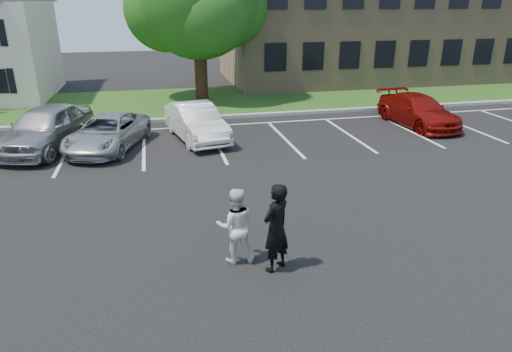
{
  "coord_description": "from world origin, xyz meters",
  "views": [
    {
      "loc": [
        -2.31,
        -9.15,
        5.26
      ],
      "look_at": [
        0.0,
        1.0,
        1.25
      ],
      "focal_mm": 32.0,
      "sensor_mm": 36.0,
      "label": 1
    }
  ],
  "objects_px": {
    "man_white_shirt": "(236,226)",
    "car_silver_west": "(46,128)",
    "office_building": "(383,17)",
    "car_silver_minivan": "(108,132)",
    "man_black_suit": "(276,228)",
    "car_white_sedan": "(196,122)",
    "car_red_compact": "(418,111)"
  },
  "relations": [
    {
      "from": "man_white_shirt",
      "to": "car_red_compact",
      "type": "distance_m",
      "value": 13.79
    },
    {
      "from": "man_white_shirt",
      "to": "car_silver_west",
      "type": "bearing_deg",
      "value": -54.12
    },
    {
      "from": "man_black_suit",
      "to": "car_silver_west",
      "type": "xyz_separation_m",
      "value": [
        -6.19,
        9.88,
        -0.12
      ]
    },
    {
      "from": "car_silver_west",
      "to": "office_building",
      "type": "bearing_deg",
      "value": 51.52
    },
    {
      "from": "man_black_suit",
      "to": "man_white_shirt",
      "type": "bearing_deg",
      "value": -69.79
    },
    {
      "from": "office_building",
      "to": "car_silver_west",
      "type": "xyz_separation_m",
      "value": [
        -20.28,
        -13.32,
        -3.32
      ]
    },
    {
      "from": "man_black_suit",
      "to": "car_silver_minivan",
      "type": "relative_size",
      "value": 0.42
    },
    {
      "from": "man_white_shirt",
      "to": "car_silver_west",
      "type": "xyz_separation_m",
      "value": [
        -5.45,
        9.37,
        -0.01
      ]
    },
    {
      "from": "office_building",
      "to": "car_white_sedan",
      "type": "distance_m",
      "value": 20.09
    },
    {
      "from": "car_silver_west",
      "to": "car_red_compact",
      "type": "bearing_deg",
      "value": 18.59
    },
    {
      "from": "man_black_suit",
      "to": "car_silver_minivan",
      "type": "xyz_separation_m",
      "value": [
        -3.99,
        9.46,
        -0.33
      ]
    },
    {
      "from": "car_silver_minivan",
      "to": "car_white_sedan",
      "type": "bearing_deg",
      "value": 26.92
    },
    {
      "from": "office_building",
      "to": "car_red_compact",
      "type": "relative_size",
      "value": 4.84
    },
    {
      "from": "car_silver_minivan",
      "to": "car_white_sedan",
      "type": "height_order",
      "value": "car_white_sedan"
    },
    {
      "from": "man_black_suit",
      "to": "man_white_shirt",
      "type": "height_order",
      "value": "man_black_suit"
    },
    {
      "from": "car_silver_west",
      "to": "car_white_sedan",
      "type": "distance_m",
      "value": 5.58
    },
    {
      "from": "man_white_shirt",
      "to": "car_silver_minivan",
      "type": "bearing_deg",
      "value": -64.36
    },
    {
      "from": "man_white_shirt",
      "to": "car_silver_west",
      "type": "height_order",
      "value": "man_white_shirt"
    },
    {
      "from": "man_black_suit",
      "to": "car_red_compact",
      "type": "distance_m",
      "value": 13.63
    },
    {
      "from": "man_white_shirt",
      "to": "car_red_compact",
      "type": "relative_size",
      "value": 0.36
    },
    {
      "from": "car_silver_west",
      "to": "car_white_sedan",
      "type": "bearing_deg",
      "value": 18.86
    },
    {
      "from": "car_red_compact",
      "to": "car_silver_west",
      "type": "bearing_deg",
      "value": 176.27
    },
    {
      "from": "office_building",
      "to": "man_black_suit",
      "type": "relative_size",
      "value": 11.71
    },
    {
      "from": "office_building",
      "to": "car_white_sedan",
      "type": "height_order",
      "value": "office_building"
    },
    {
      "from": "car_silver_west",
      "to": "car_silver_minivan",
      "type": "relative_size",
      "value": 1.09
    },
    {
      "from": "office_building",
      "to": "car_white_sedan",
      "type": "xyz_separation_m",
      "value": [
        -14.7,
        -13.26,
        -3.44
      ]
    },
    {
      "from": "car_red_compact",
      "to": "man_white_shirt",
      "type": "bearing_deg",
      "value": -140.72
    },
    {
      "from": "office_building",
      "to": "car_silver_minivan",
      "type": "height_order",
      "value": "office_building"
    },
    {
      "from": "car_white_sedan",
      "to": "car_red_compact",
      "type": "distance_m",
      "value": 9.89
    },
    {
      "from": "car_white_sedan",
      "to": "car_silver_west",
      "type": "bearing_deg",
      "value": 168.49
    },
    {
      "from": "car_white_sedan",
      "to": "car_red_compact",
      "type": "bearing_deg",
      "value": -11.94
    },
    {
      "from": "office_building",
      "to": "man_black_suit",
      "type": "distance_m",
      "value": 27.33
    }
  ]
}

